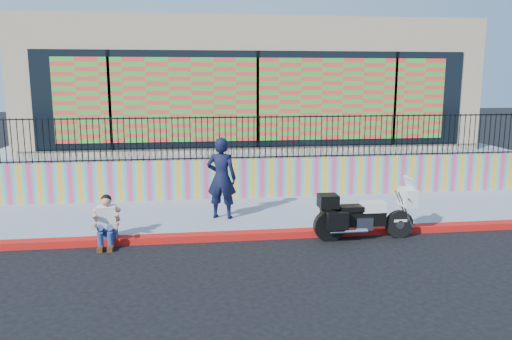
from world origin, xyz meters
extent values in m
plane|color=black|center=(0.00, 0.00, 0.00)|extent=(90.00, 90.00, 0.00)
cube|color=#B80D0F|center=(0.00, 0.00, 0.07)|extent=(16.00, 0.30, 0.15)
cube|color=gray|center=(0.00, 1.65, 0.07)|extent=(16.00, 3.00, 0.15)
cube|color=#E53C6E|center=(0.00, 3.25, 0.70)|extent=(16.00, 0.20, 1.10)
cube|color=gray|center=(0.00, 8.35, 0.62)|extent=(16.00, 10.00, 1.25)
cube|color=tan|center=(0.00, 8.15, 3.25)|extent=(14.00, 8.00, 4.00)
cube|color=black|center=(0.00, 4.13, 2.85)|extent=(12.60, 0.04, 2.80)
cube|color=#F24435|center=(0.00, 4.10, 2.85)|extent=(11.48, 0.02, 2.40)
cylinder|color=black|center=(2.55, -0.35, 0.31)|extent=(0.61, 0.13, 0.61)
cylinder|color=black|center=(0.97, -0.35, 0.31)|extent=(0.61, 0.13, 0.61)
cube|color=black|center=(1.76, -0.35, 0.46)|extent=(0.88, 0.26, 0.32)
cube|color=silver|center=(1.71, -0.35, 0.37)|extent=(0.37, 0.32, 0.28)
cube|color=white|center=(1.92, -0.35, 0.72)|extent=(0.51, 0.30, 0.22)
cube|color=black|center=(1.43, -0.35, 0.71)|extent=(0.51, 0.32, 0.11)
cube|color=white|center=(2.71, -0.35, 0.91)|extent=(0.28, 0.48, 0.39)
cube|color=silver|center=(2.75, -0.35, 1.21)|extent=(0.17, 0.43, 0.31)
cube|color=black|center=(0.92, -0.35, 0.88)|extent=(0.41, 0.39, 0.28)
cube|color=black|center=(1.06, -0.63, 0.51)|extent=(0.45, 0.17, 0.37)
cube|color=black|center=(1.06, -0.07, 0.51)|extent=(0.45, 0.17, 0.37)
cube|color=white|center=(2.55, -0.35, 0.40)|extent=(0.30, 0.15, 0.06)
imported|color=black|center=(-1.26, 1.22, 1.13)|extent=(0.82, 0.66, 1.95)
cube|color=navy|center=(-3.74, 0.04, 0.24)|extent=(0.36, 0.28, 0.18)
cube|color=silver|center=(-3.74, 0.00, 0.59)|extent=(0.38, 0.27, 0.54)
sphere|color=tan|center=(-3.74, -0.04, 0.95)|extent=(0.21, 0.21, 0.21)
cube|color=#472814|center=(-3.84, -0.40, 0.05)|extent=(0.11, 0.26, 0.10)
cube|color=#472814|center=(-3.64, -0.40, 0.05)|extent=(0.11, 0.26, 0.10)
camera|label=1|loc=(-1.96, -10.43, 3.47)|focal=35.00mm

